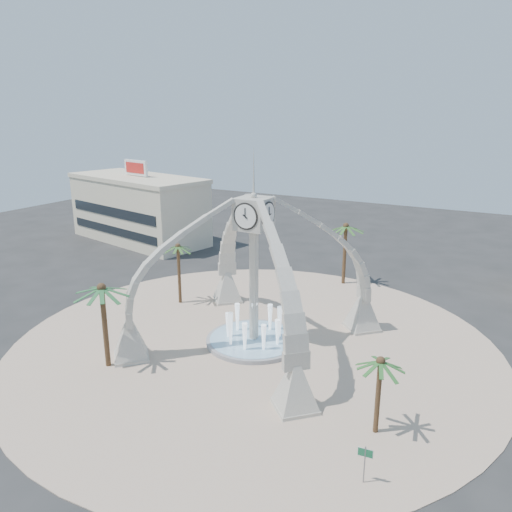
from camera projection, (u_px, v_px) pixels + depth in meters
The scene contains 10 objects.
ground at pixel (254, 343), 41.87m from camera, with size 140.00×140.00×0.00m, color #282828.
plaza at pixel (254, 342), 41.86m from camera, with size 40.00×40.00×0.06m, color tan.
clock_tower at pixel (254, 269), 40.06m from camera, with size 17.94×17.94×16.30m.
fountain at pixel (254, 340), 41.79m from camera, with size 8.00×8.00×3.62m.
building_nw at pixel (139, 208), 73.92m from camera, with size 23.75×13.73×11.90m.
palm_east at pixel (381, 362), 28.89m from camera, with size 3.86×3.86×5.43m.
palm_west at pixel (178, 247), 48.92m from camera, with size 3.74×3.74×6.62m.
palm_north at pixel (346, 227), 54.40m from camera, with size 4.38×4.38×7.45m.
palm_south at pixel (101, 289), 36.32m from camera, with size 4.43×4.43×7.15m.
street_sign at pixel (365, 457), 25.63m from camera, with size 0.82×0.11×2.24m.
Camera 1 is at (18.72, -33.25, 18.72)m, focal length 35.00 mm.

